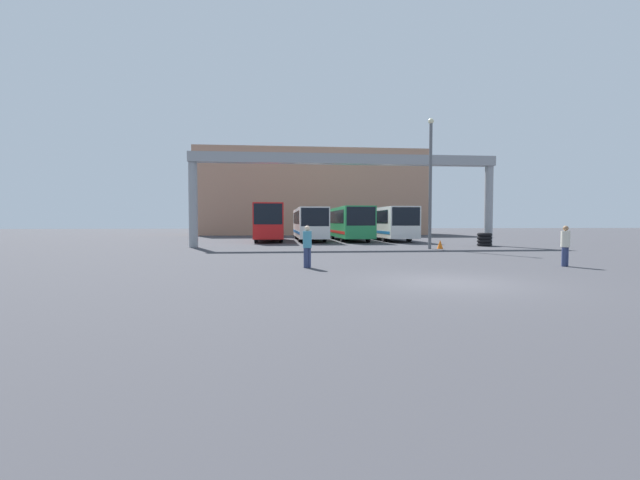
# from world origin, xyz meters

# --- Properties ---
(ground_plane) EXTENTS (200.00, 200.00, 0.00)m
(ground_plane) POSITION_xyz_m (0.00, 0.00, 0.00)
(ground_plane) COLOR #38383D
(building_backdrop) EXTENTS (30.95, 12.00, 11.44)m
(building_backdrop) POSITION_xyz_m (0.00, 49.35, 5.72)
(building_backdrop) COLOR tan
(building_backdrop) RESTS_ON ground
(overhead_gantry) EXTENTS (21.82, 0.80, 6.53)m
(overhead_gantry) POSITION_xyz_m (0.00, 18.18, 5.34)
(overhead_gantry) COLOR gray
(overhead_gantry) RESTS_ON ground
(bus_slot_0) EXTENTS (2.47, 10.23, 3.30)m
(bus_slot_0) POSITION_xyz_m (-5.59, 27.16, 1.90)
(bus_slot_0) COLOR red
(bus_slot_0) RESTS_ON ground
(bus_slot_1) EXTENTS (2.47, 12.50, 2.97)m
(bus_slot_1) POSITION_xyz_m (-1.86, 28.29, 1.72)
(bus_slot_1) COLOR silver
(bus_slot_1) RESTS_ON ground
(bus_slot_2) EXTENTS (2.60, 11.50, 3.07)m
(bus_slot_2) POSITION_xyz_m (1.86, 27.79, 1.77)
(bus_slot_2) COLOR #268C4C
(bus_slot_2) RESTS_ON ground
(bus_slot_3) EXTENTS (2.57, 12.27, 3.05)m
(bus_slot_3) POSITION_xyz_m (5.59, 28.18, 1.76)
(bus_slot_3) COLOR silver
(bus_slot_3) RESTS_ON ground
(pedestrian_mid_left) EXTENTS (0.33, 0.33, 1.61)m
(pedestrian_mid_left) POSITION_xyz_m (6.35, 3.83, 0.85)
(pedestrian_mid_left) COLOR navy
(pedestrian_mid_left) RESTS_ON ground
(pedestrian_near_center) EXTENTS (0.33, 0.33, 1.61)m
(pedestrian_near_center) POSITION_xyz_m (-3.80, 4.37, 0.85)
(pedestrian_near_center) COLOR navy
(pedestrian_near_center) RESTS_ON ground
(traffic_cone) EXTENTS (0.39, 0.39, 0.59)m
(traffic_cone) POSITION_xyz_m (5.65, 14.92, 0.29)
(traffic_cone) COLOR orange
(traffic_cone) RESTS_ON ground
(tire_stack) EXTENTS (1.04, 1.04, 0.96)m
(tire_stack) POSITION_xyz_m (9.98, 17.49, 0.48)
(tire_stack) COLOR black
(tire_stack) RESTS_ON ground
(lamp_post) EXTENTS (0.36, 0.36, 8.37)m
(lamp_post) POSITION_xyz_m (4.92, 14.84, 4.55)
(lamp_post) COLOR #595B60
(lamp_post) RESTS_ON ground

